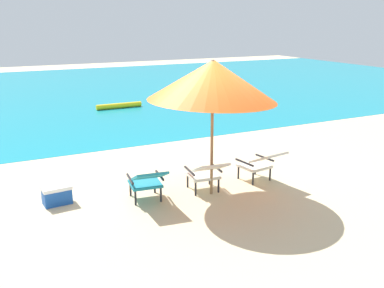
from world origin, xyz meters
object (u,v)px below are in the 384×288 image
(lounge_chair_right, at_px, (261,162))
(lounge_chair_left, at_px, (147,180))
(cooler_box, at_px, (57,195))
(beach_umbrella_center, at_px, (213,80))
(lounge_chair_center, at_px, (207,172))
(swim_buoy, at_px, (119,106))

(lounge_chair_right, bearing_deg, lounge_chair_left, 178.67)
(cooler_box, bearing_deg, lounge_chair_left, -24.69)
(beach_umbrella_center, height_order, cooler_box, beach_umbrella_center)
(lounge_chair_left, xyz_separation_m, beach_umbrella_center, (1.15, -0.14, 1.62))
(lounge_chair_center, xyz_separation_m, cooler_box, (-2.48, 0.72, -0.24))
(lounge_chair_left, relative_size, cooler_box, 1.88)
(swim_buoy, distance_m, lounge_chair_left, 8.26)
(swim_buoy, height_order, lounge_chair_left, lounge_chair_left)
(cooler_box, bearing_deg, swim_buoy, 65.79)
(swim_buoy, bearing_deg, beach_umbrella_center, -95.46)
(swim_buoy, distance_m, cooler_box, 8.10)
(swim_buoy, relative_size, lounge_chair_right, 1.70)
(lounge_chair_left, relative_size, lounge_chair_right, 0.99)
(swim_buoy, bearing_deg, cooler_box, -114.21)
(lounge_chair_center, bearing_deg, lounge_chair_left, 175.86)
(lounge_chair_right, relative_size, beach_umbrella_center, 0.39)
(lounge_chair_center, relative_size, beach_umbrella_center, 0.38)
(lounge_chair_center, height_order, lounge_chair_right, same)
(lounge_chair_left, height_order, lounge_chair_right, same)
(lounge_chair_right, bearing_deg, swim_buoy, 92.36)
(lounge_chair_left, distance_m, lounge_chair_right, 2.26)
(lounge_chair_center, distance_m, lounge_chair_right, 1.18)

